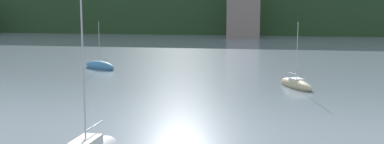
# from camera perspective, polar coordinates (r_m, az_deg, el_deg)

# --- Properties ---
(wooded_hillside) EXTENTS (352.00, 73.30, 33.57)m
(wooded_hillside) POSITION_cam_1_polar(r_m,az_deg,el_deg) (138.99, -1.79, 8.52)
(wooded_hillside) COLOR #264223
(wooded_hillside) RESTS_ON ground_plane
(shore_building_westcentral) EXTENTS (6.36, 3.41, 10.00)m
(shore_building_westcentral) POSITION_cam_1_polar(r_m,az_deg,el_deg) (88.42, 6.26, 7.26)
(shore_building_westcentral) COLOR gray
(shore_building_westcentral) RESTS_ON ground_plane
(sailboat_far_0) EXTENTS (3.06, 4.44, 5.51)m
(sailboat_far_0) POSITION_cam_1_polar(r_m,az_deg,el_deg) (38.79, 12.45, -1.47)
(sailboat_far_0) COLOR #CCBC8E
(sailboat_far_0) RESTS_ON ground_plane
(sailboat_far_5) EXTENTS (4.11, 3.01, 5.13)m
(sailboat_far_5) POSITION_cam_1_polar(r_m,az_deg,el_deg) (48.99, -11.07, 0.67)
(sailboat_far_5) COLOR teal
(sailboat_far_5) RESTS_ON ground_plane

